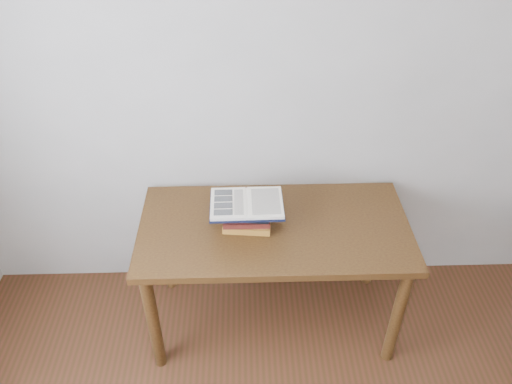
{
  "coord_description": "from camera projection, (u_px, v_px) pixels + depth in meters",
  "views": [
    {
      "loc": [
        -0.26,
        -0.39,
        2.27
      ],
      "look_at": [
        -0.21,
        1.38,
        0.9
      ],
      "focal_mm": 35.0,
      "sensor_mm": 36.0,
      "label": 1
    }
  ],
  "objects": [
    {
      "name": "open_book",
      "position": [
        247.0,
        204.0,
        2.28
      ],
      "size": [
        0.34,
        0.24,
        0.03
      ],
      "rotation": [
        0.0,
        0.0,
        0.01
      ],
      "color": "black",
      "rests_on": "book_stack"
    },
    {
      "name": "room_shell",
      "position": [
        376.0,
        376.0,
        0.71
      ],
      "size": [
        3.54,
        3.54,
        2.62
      ],
      "color": "beige",
      "rests_on": "ground"
    },
    {
      "name": "book_stack",
      "position": [
        246.0,
        213.0,
        2.34
      ],
      "size": [
        0.27,
        0.2,
        0.12
      ],
      "color": "#AB7D26",
      "rests_on": "desk"
    },
    {
      "name": "desk",
      "position": [
        274.0,
        241.0,
        2.43
      ],
      "size": [
        1.29,
        0.65,
        0.69
      ],
      "color": "#4C3113",
      "rests_on": "ground"
    }
  ]
}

